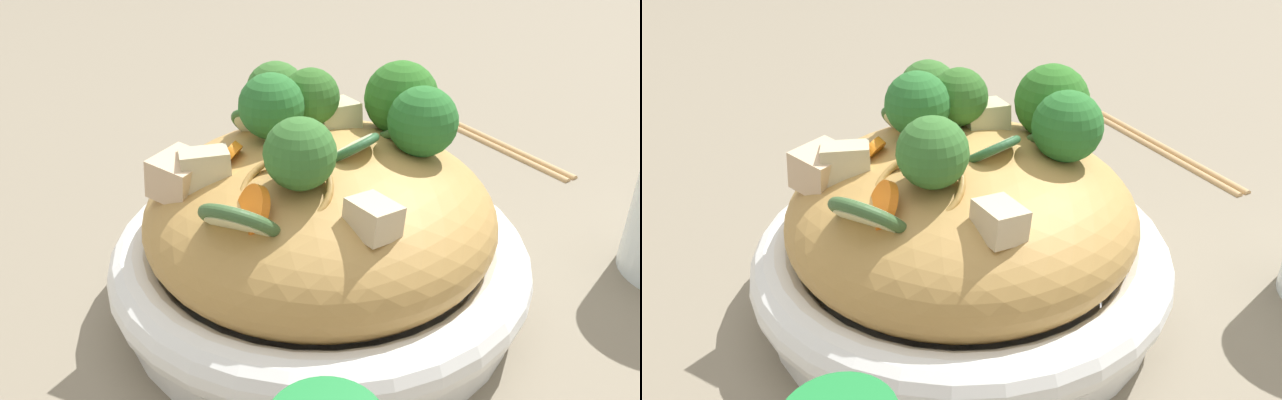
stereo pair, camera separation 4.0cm
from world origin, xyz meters
TOP-DOWN VIEW (x-y plane):
  - ground_plane at (0.00, 0.00)m, footprint 3.00×3.00m
  - serving_bowl at (0.00, 0.00)m, footprint 0.27×0.27m
  - noodle_heap at (0.00, 0.00)m, footprint 0.22×0.22m
  - broccoli_florets at (-0.02, -0.02)m, footprint 0.16×0.15m
  - carrot_coins at (0.04, -0.02)m, footprint 0.06×0.13m
  - zucchini_slices at (0.01, 0.01)m, footprint 0.19×0.14m
  - chicken_chunks at (0.04, -0.01)m, footprint 0.14×0.14m
  - chopsticks_pair at (-0.26, -0.14)m, footprint 0.04×0.20m

SIDE VIEW (x-z plane):
  - ground_plane at x=0.00m, z-range 0.00..0.00m
  - chopsticks_pair at x=-0.26m, z-range 0.00..0.01m
  - serving_bowl at x=0.00m, z-range 0.00..0.05m
  - noodle_heap at x=0.00m, z-range 0.01..0.11m
  - carrot_coins at x=0.04m, z-range 0.09..0.12m
  - zucchini_slices at x=0.01m, z-range 0.08..0.12m
  - chicken_chunks at x=0.04m, z-range 0.08..0.12m
  - broccoli_florets at x=-0.02m, z-range 0.09..0.15m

